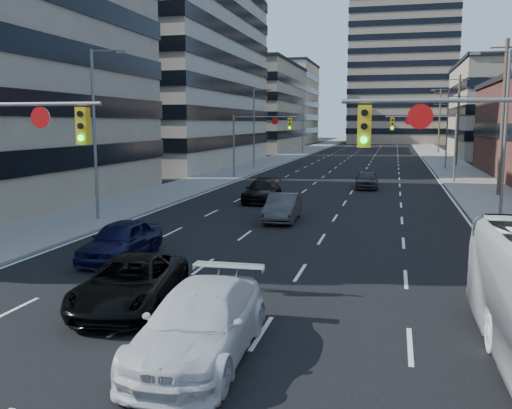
% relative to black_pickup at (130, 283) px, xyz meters
% --- Properties ---
extents(road_surface, '(18.00, 300.00, 0.02)m').
position_rel_black_pickup_xyz_m(road_surface, '(2.30, 122.90, -0.71)').
color(road_surface, black).
rests_on(road_surface, ground).
extents(sidewalk_left, '(5.00, 300.00, 0.15)m').
position_rel_black_pickup_xyz_m(sidewalk_left, '(-9.20, 122.90, -0.64)').
color(sidewalk_left, slate).
rests_on(sidewalk_left, ground).
extents(sidewalk_right, '(5.00, 300.00, 0.15)m').
position_rel_black_pickup_xyz_m(sidewalk_right, '(13.80, 122.90, -0.64)').
color(sidewalk_right, slate).
rests_on(sidewalk_right, ground).
extents(office_left_mid, '(26.00, 34.00, 28.00)m').
position_rel_black_pickup_xyz_m(office_left_mid, '(-24.70, 52.90, 13.28)').
color(office_left_mid, '#ADA089').
rests_on(office_left_mid, ground).
extents(office_left_far, '(20.00, 30.00, 16.00)m').
position_rel_black_pickup_xyz_m(office_left_far, '(-21.70, 92.90, 7.28)').
color(office_left_far, gray).
rests_on(office_left_far, ground).
extents(apartment_tower, '(26.00, 26.00, 58.00)m').
position_rel_black_pickup_xyz_m(apartment_tower, '(8.30, 142.90, 28.28)').
color(apartment_tower, gray).
rests_on(apartment_tower, ground).
extents(bg_block_left, '(24.00, 24.00, 20.00)m').
position_rel_black_pickup_xyz_m(bg_block_left, '(-25.70, 132.90, 9.28)').
color(bg_block_left, '#ADA089').
rests_on(bg_block_left, ground).
extents(signal_near_right, '(6.59, 0.33, 6.00)m').
position_rel_black_pickup_xyz_m(signal_near_right, '(9.75, 0.89, 3.61)').
color(signal_near_right, slate).
rests_on(signal_near_right, ground).
extents(signal_far_left, '(6.09, 0.33, 6.00)m').
position_rel_black_pickup_xyz_m(signal_far_left, '(-5.38, 37.89, 3.58)').
color(signal_far_left, slate).
rests_on(signal_far_left, ground).
extents(signal_far_right, '(6.09, 0.33, 6.00)m').
position_rel_black_pickup_xyz_m(signal_far_right, '(9.98, 37.89, 3.58)').
color(signal_far_right, slate).
rests_on(signal_far_right, ground).
extents(utility_pole_block, '(2.20, 0.28, 11.00)m').
position_rel_black_pickup_xyz_m(utility_pole_block, '(14.50, 28.90, 5.06)').
color(utility_pole_block, '#4C3D2D').
rests_on(utility_pole_block, ground).
extents(utility_pole_midblock, '(2.20, 0.28, 11.00)m').
position_rel_black_pickup_xyz_m(utility_pole_midblock, '(14.50, 58.90, 5.06)').
color(utility_pole_midblock, '#4C3D2D').
rests_on(utility_pole_midblock, ground).
extents(utility_pole_distant, '(2.20, 0.28, 11.00)m').
position_rel_black_pickup_xyz_m(utility_pole_distant, '(14.50, 88.90, 5.06)').
color(utility_pole_distant, '#4C3D2D').
rests_on(utility_pole_distant, ground).
extents(streetlight_left_near, '(2.03, 0.22, 9.00)m').
position_rel_black_pickup_xyz_m(streetlight_left_near, '(-8.04, 12.90, 4.33)').
color(streetlight_left_near, slate).
rests_on(streetlight_left_near, ground).
extents(streetlight_left_mid, '(2.03, 0.22, 9.00)m').
position_rel_black_pickup_xyz_m(streetlight_left_mid, '(-8.04, 47.90, 4.33)').
color(streetlight_left_mid, slate).
rests_on(streetlight_left_mid, ground).
extents(streetlight_left_far, '(2.03, 0.22, 9.00)m').
position_rel_black_pickup_xyz_m(streetlight_left_far, '(-8.04, 82.90, 4.33)').
color(streetlight_left_far, slate).
rests_on(streetlight_left_far, ground).
extents(streetlight_right_near, '(2.03, 0.22, 9.00)m').
position_rel_black_pickup_xyz_m(streetlight_right_near, '(12.64, 17.90, 4.33)').
color(streetlight_right_near, slate).
rests_on(streetlight_right_near, ground).
extents(streetlight_right_far, '(2.03, 0.22, 9.00)m').
position_rel_black_pickup_xyz_m(streetlight_right_far, '(12.64, 52.90, 4.33)').
color(streetlight_right_far, slate).
rests_on(streetlight_right_far, ground).
extents(black_pickup, '(3.03, 5.43, 1.44)m').
position_rel_black_pickup_xyz_m(black_pickup, '(0.00, 0.00, 0.00)').
color(black_pickup, black).
rests_on(black_pickup, ground).
extents(white_van, '(2.42, 5.59, 1.60)m').
position_rel_black_pickup_xyz_m(white_van, '(3.09, -2.86, 0.08)').
color(white_van, silver).
rests_on(white_van, ground).
extents(sedan_blue, '(1.89, 4.55, 1.54)m').
position_rel_black_pickup_xyz_m(sedan_blue, '(-2.90, 5.15, 0.05)').
color(sedan_blue, black).
rests_on(sedan_blue, ground).
extents(sedan_grey_center, '(1.72, 4.50, 1.46)m').
position_rel_black_pickup_xyz_m(sedan_grey_center, '(1.44, 15.28, 0.01)').
color(sedan_grey_center, '#37373A').
rests_on(sedan_grey_center, ground).
extents(sedan_black_far, '(2.16, 5.05, 1.45)m').
position_rel_black_pickup_xyz_m(sedan_black_far, '(-1.32, 22.31, 0.01)').
color(sedan_black_far, black).
rests_on(sedan_black_far, ground).
extents(sedan_grey_right, '(1.91, 4.42, 1.49)m').
position_rel_black_pickup_xyz_m(sedan_grey_right, '(5.09, 31.87, 0.02)').
color(sedan_grey_right, '#333335').
rests_on(sedan_grey_right, ground).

